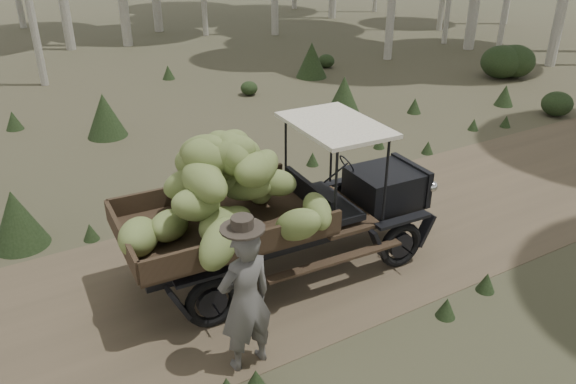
{
  "coord_description": "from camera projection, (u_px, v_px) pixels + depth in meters",
  "views": [
    {
      "loc": [
        -5.91,
        -6.46,
        4.89
      ],
      "look_at": [
        -2.23,
        -0.18,
        1.28
      ],
      "focal_mm": 35.0,
      "sensor_mm": 36.0,
      "label": 1
    }
  ],
  "objects": [
    {
      "name": "ground",
      "position": [
        392.0,
        225.0,
        9.84
      ],
      "size": [
        120.0,
        120.0,
        0.0
      ],
      "primitive_type": "plane",
      "color": "#473D2B",
      "rests_on": "ground"
    },
    {
      "name": "dirt_track",
      "position": [
        392.0,
        224.0,
        9.84
      ],
      "size": [
        70.0,
        4.0,
        0.01
      ],
      "primitive_type": "cube",
      "color": "brown",
      "rests_on": "ground"
    },
    {
      "name": "banana_truck",
      "position": [
        250.0,
        192.0,
        7.76
      ],
      "size": [
        5.09,
        2.54,
        2.45
      ],
      "rotation": [
        0.0,
        0.0,
        -0.05
      ],
      "color": "black",
      "rests_on": "ground"
    },
    {
      "name": "farmer",
      "position": [
        245.0,
        299.0,
        6.39
      ],
      "size": [
        0.71,
        0.53,
        2.02
      ],
      "rotation": [
        0.0,
        0.0,
        3.22
      ],
      "color": "#504D49",
      "rests_on": "ground"
    },
    {
      "name": "undergrowth",
      "position": [
        391.0,
        201.0,
        9.57
      ],
      "size": [
        24.29,
        23.6,
        1.23
      ],
      "color": "#233319",
      "rests_on": "ground"
    }
  ]
}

